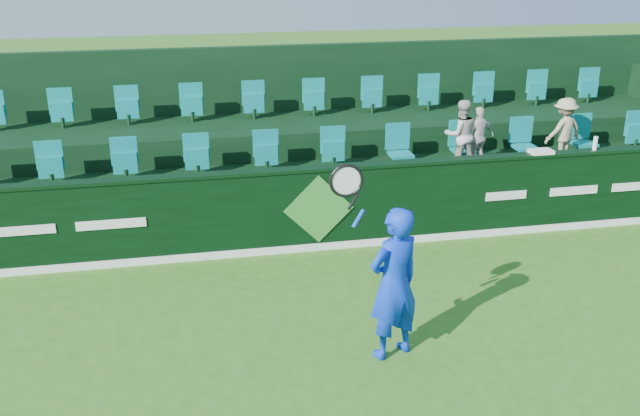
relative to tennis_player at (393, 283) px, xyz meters
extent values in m
plane|color=#326919|center=(-0.27, -0.84, -0.95)|extent=(60.00, 60.00, 0.00)
cube|color=black|center=(-0.27, 3.16, -0.30)|extent=(16.00, 0.20, 1.30)
cube|color=black|center=(-0.27, 3.16, 0.38)|extent=(16.00, 0.24, 0.05)
cube|color=white|center=(-0.27, 3.05, -0.89)|extent=(16.00, 0.02, 0.12)
cube|color=#35822F|center=(-0.27, 3.05, -0.25)|extent=(1.10, 0.02, 1.10)
cube|color=white|center=(-4.57, 3.05, -0.25)|extent=(0.85, 0.01, 0.14)
cube|color=white|center=(-3.37, 3.05, -0.25)|extent=(1.00, 0.01, 0.14)
cube|color=white|center=(2.83, 3.05, -0.25)|extent=(0.70, 0.01, 0.14)
cube|color=white|center=(4.03, 3.05, -0.25)|extent=(0.85, 0.01, 0.14)
cube|color=white|center=(5.23, 3.05, -0.25)|extent=(1.00, 0.01, 0.14)
cube|color=black|center=(-0.27, 4.26, -0.55)|extent=(16.00, 2.00, 0.80)
cube|color=black|center=(-0.27, 6.16, -0.30)|extent=(16.00, 1.80, 1.30)
cube|color=black|center=(-0.27, 7.16, 0.35)|extent=(16.00, 0.20, 2.60)
cube|color=#0D827F|center=(-0.27, 4.66, 0.15)|extent=(13.50, 0.50, 0.60)
cube|color=#0D827F|center=(-0.27, 6.46, 0.65)|extent=(13.50, 0.50, 0.60)
imported|color=#0C35D8|center=(0.01, 0.00, -0.01)|extent=(0.80, 0.67, 1.87)
cylinder|color=#143FBF|center=(-0.45, -0.10, 0.87)|extent=(0.15, 0.04, 0.21)
cylinder|color=black|center=(-0.51, -0.10, 1.07)|extent=(0.13, 0.03, 0.19)
torus|color=black|center=(-0.59, -0.10, 1.31)|extent=(0.51, 0.04, 0.51)
cylinder|color=silver|center=(-0.59, -0.10, 1.31)|extent=(0.42, 0.01, 0.42)
imported|color=beige|center=(2.49, 4.28, 0.46)|extent=(0.60, 0.47, 1.22)
imported|color=silver|center=(2.82, 4.28, 0.40)|extent=(0.68, 0.43, 1.09)
imported|color=tan|center=(4.44, 4.28, 0.44)|extent=(0.84, 0.61, 1.17)
cube|color=white|center=(3.42, 3.16, 0.43)|extent=(0.37, 0.24, 0.06)
cylinder|color=white|center=(4.37, 3.16, 0.52)|extent=(0.07, 0.07, 0.23)
camera|label=1|loc=(-2.25, -6.98, 3.75)|focal=40.00mm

